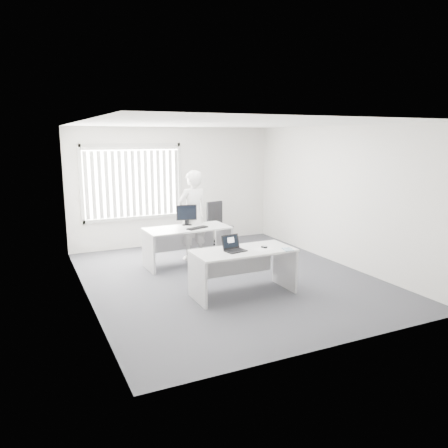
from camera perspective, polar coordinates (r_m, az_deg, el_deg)
name	(u,v)px	position (r m, az deg, el deg)	size (l,w,h in m)	color
ground	(228,278)	(8.17, 0.49, -7.04)	(6.00, 6.00, 0.00)	#53545B
wall_back	(174,186)	(10.60, -6.58, 4.89)	(5.00, 0.02, 2.80)	silver
wall_front	(338,238)	(5.35, 14.63, -1.73)	(5.00, 0.02, 2.80)	silver
wall_left	(83,214)	(7.13, -17.90, 1.30)	(0.02, 6.00, 2.80)	silver
wall_right	(338,195)	(9.20, 14.71, 3.62)	(0.02, 6.00, 2.80)	silver
ceiling	(228,123)	(7.75, 0.53, 13.00)	(5.00, 6.00, 0.02)	white
window	(133,182)	(10.27, -11.84, 5.37)	(2.32, 0.06, 1.76)	#B5B5B0
blinds	(133,184)	(10.22, -11.75, 5.17)	(2.20, 0.10, 1.50)	silver
desk_near	(243,262)	(7.20, 2.52, -5.01)	(1.67, 0.79, 0.76)	silver
desk_far	(188,238)	(8.88, -4.79, -1.84)	(1.73, 0.86, 0.77)	silver
office_chair	(219,232)	(10.45, -0.69, -1.09)	(0.73, 0.73, 1.05)	black
person	(193,215)	(9.24, -4.10, 1.16)	(0.69, 0.45, 1.89)	white
laptop	(236,244)	(7.01, 1.53, -2.60)	(0.32, 0.29, 0.25)	black
paper_sheet	(263,249)	(7.22, 5.13, -3.25)	(0.32, 0.22, 0.00)	silver
mouse	(264,247)	(7.28, 5.27, -2.97)	(0.05, 0.09, 0.04)	#B2B2B5
booklet	(288,249)	(7.22, 8.33, -3.29)	(0.15, 0.21, 0.01)	white
keyboard	(197,228)	(8.73, -3.49, -0.52)	(0.46, 0.15, 0.02)	black
monitor	(187,215)	(9.04, -4.91, 1.17)	(0.42, 0.13, 0.42)	black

